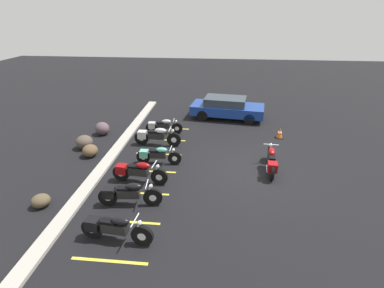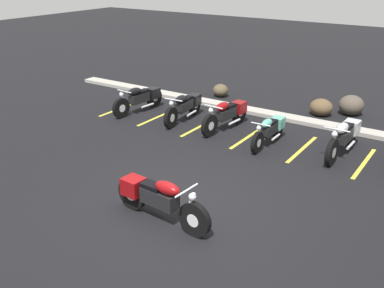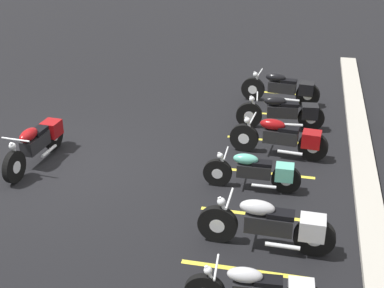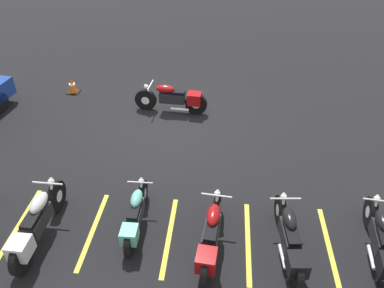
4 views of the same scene
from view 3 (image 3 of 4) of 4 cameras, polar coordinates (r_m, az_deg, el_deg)
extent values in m
plane|color=black|center=(12.01, -13.43, -2.13)|extent=(60.00, 60.00, 0.00)
cylinder|color=black|center=(11.47, -18.44, -2.33)|extent=(0.68, 0.17, 0.68)
cylinder|color=silver|center=(11.47, -18.44, -2.33)|extent=(0.27, 0.15, 0.26)
cylinder|color=black|center=(12.64, -14.55, 0.94)|extent=(0.68, 0.17, 0.68)
cylinder|color=silver|center=(12.64, -14.55, 0.94)|extent=(0.27, 0.15, 0.26)
cube|color=black|center=(12.01, -16.36, 0.14)|extent=(0.80, 0.34, 0.31)
ellipsoid|color=maroon|center=(11.75, -17.05, 0.93)|extent=(0.59, 0.31, 0.25)
cube|color=black|center=(12.06, -16.06, 1.37)|extent=(0.47, 0.28, 0.08)
cube|color=maroon|center=(12.53, -14.76, 1.61)|extent=(0.43, 0.40, 0.35)
cylinder|color=silver|center=(11.44, -18.29, -0.88)|extent=(0.27, 0.08, 0.54)
cylinder|color=silver|center=(11.37, -18.31, 0.45)|extent=(0.08, 0.64, 0.04)
sphere|color=silver|center=(11.31, -18.62, -0.21)|extent=(0.14, 0.14, 0.14)
cylinder|color=silver|center=(12.27, -15.01, -0.71)|extent=(0.57, 0.11, 0.07)
cylinder|color=black|center=(15.14, 6.52, 5.85)|extent=(0.18, 0.66, 0.65)
cylinder|color=silver|center=(15.14, 6.52, 5.85)|extent=(0.15, 0.26, 0.25)
cylinder|color=black|center=(14.94, 12.25, 5.13)|extent=(0.18, 0.66, 0.65)
cylinder|color=silver|center=(14.94, 12.25, 5.13)|extent=(0.15, 0.26, 0.25)
cube|color=black|center=(14.96, 9.59, 6.00)|extent=(0.35, 0.77, 0.29)
ellipsoid|color=black|center=(14.90, 8.92, 7.05)|extent=(0.31, 0.57, 0.24)
cube|color=black|center=(14.88, 10.29, 6.63)|extent=(0.28, 0.45, 0.08)
cube|color=black|center=(14.88, 12.13, 5.79)|extent=(0.39, 0.43, 0.33)
cylinder|color=silver|center=(15.03, 7.01, 6.71)|extent=(0.08, 0.26, 0.52)
cylinder|color=silver|center=(14.94, 7.28, 7.60)|extent=(0.61, 0.09, 0.04)
sphere|color=silver|center=(14.98, 6.78, 7.37)|extent=(0.14, 0.14, 0.14)
cylinder|color=silver|center=(14.91, 10.36, 4.66)|extent=(0.12, 0.54, 0.07)
cylinder|color=black|center=(13.39, 6.11, 3.08)|extent=(0.18, 0.66, 0.65)
cylinder|color=silver|center=(13.39, 6.11, 3.08)|extent=(0.15, 0.26, 0.25)
cylinder|color=black|center=(13.47, 12.58, 2.71)|extent=(0.18, 0.66, 0.65)
cylinder|color=silver|center=(13.47, 12.58, 2.71)|extent=(0.15, 0.26, 0.25)
cube|color=black|center=(13.36, 9.61, 3.47)|extent=(0.34, 0.77, 0.29)
ellipsoid|color=black|center=(13.25, 8.85, 4.57)|extent=(0.30, 0.57, 0.24)
cube|color=black|center=(13.29, 10.39, 4.21)|extent=(0.27, 0.45, 0.08)
cube|color=black|center=(13.40, 12.45, 3.42)|extent=(0.39, 0.42, 0.33)
cylinder|color=silver|center=(13.30, 6.67, 4.07)|extent=(0.08, 0.26, 0.52)
cylinder|color=silver|center=(13.20, 6.98, 5.08)|extent=(0.61, 0.09, 0.04)
sphere|color=silver|center=(13.23, 6.41, 4.79)|extent=(0.14, 0.14, 0.14)
cylinder|color=silver|center=(13.36, 10.58, 2.02)|extent=(0.12, 0.54, 0.07)
cylinder|color=black|center=(12.18, 5.59, 0.67)|extent=(0.18, 0.66, 0.66)
cylinder|color=silver|center=(12.18, 5.59, 0.67)|extent=(0.15, 0.26, 0.25)
cylinder|color=black|center=(12.00, 12.78, -0.30)|extent=(0.18, 0.66, 0.66)
cylinder|color=silver|center=(12.00, 12.78, -0.30)|extent=(0.15, 0.26, 0.25)
cube|color=black|center=(12.00, 9.44, 0.80)|extent=(0.35, 0.78, 0.30)
ellipsoid|color=maroon|center=(11.91, 8.59, 2.09)|extent=(0.31, 0.58, 0.24)
cube|color=black|center=(11.90, 10.31, 1.56)|extent=(0.28, 0.46, 0.08)
cube|color=maroon|center=(11.93, 12.63, 0.50)|extent=(0.39, 0.43, 0.34)
cylinder|color=silver|center=(12.05, 6.19, 1.71)|extent=(0.08, 0.26, 0.53)
cylinder|color=silver|center=(11.94, 6.53, 2.80)|extent=(0.62, 0.09, 0.04)
sphere|color=silver|center=(11.99, 5.91, 2.53)|extent=(0.14, 0.14, 0.14)
cylinder|color=silver|center=(11.98, 10.40, -0.91)|extent=(0.12, 0.55, 0.07)
cylinder|color=black|center=(10.78, 2.74, -3.06)|extent=(0.11, 0.58, 0.58)
cylinder|color=silver|center=(10.78, 2.74, -3.06)|extent=(0.11, 0.22, 0.22)
cylinder|color=black|center=(10.69, 10.01, -3.75)|extent=(0.11, 0.58, 0.58)
cylinder|color=silver|center=(10.69, 10.01, -3.75)|extent=(0.11, 0.22, 0.22)
cube|color=black|center=(10.65, 6.63, -2.82)|extent=(0.25, 0.67, 0.26)
ellipsoid|color=#59B29E|center=(10.54, 5.74, -1.60)|extent=(0.23, 0.50, 0.21)
cube|color=black|center=(10.55, 7.49, -2.05)|extent=(0.22, 0.39, 0.07)
cube|color=#59B29E|center=(10.61, 9.84, -2.99)|extent=(0.32, 0.36, 0.30)
cylinder|color=silver|center=(10.66, 3.33, -2.04)|extent=(0.06, 0.23, 0.47)
cylinder|color=silver|center=(10.54, 3.65, -0.97)|extent=(0.55, 0.04, 0.03)
sphere|color=silver|center=(10.59, 3.02, -1.26)|extent=(0.12, 0.12, 0.12)
cylinder|color=silver|center=(10.66, 7.67, -4.48)|extent=(0.07, 0.49, 0.06)
cylinder|color=black|center=(9.16, 2.75, -8.54)|extent=(0.14, 0.69, 0.69)
cylinder|color=silver|center=(9.16, 2.75, -8.54)|extent=(0.14, 0.26, 0.26)
cylinder|color=black|center=(9.07, 12.93, -9.68)|extent=(0.14, 0.69, 0.69)
cylinder|color=silver|center=(9.07, 12.93, -9.68)|extent=(0.14, 0.26, 0.26)
cube|color=black|center=(8.99, 8.20, -8.37)|extent=(0.31, 0.79, 0.31)
ellipsoid|color=#B7B7BC|center=(8.85, 6.97, -6.72)|extent=(0.28, 0.59, 0.25)
cube|color=black|center=(8.87, 9.43, -7.39)|extent=(0.26, 0.46, 0.08)
cube|color=#B7B7BC|center=(8.96, 12.71, -8.68)|extent=(0.38, 0.42, 0.35)
cylinder|color=silver|center=(8.99, 3.58, -7.22)|extent=(0.07, 0.27, 0.55)
cylinder|color=silver|center=(8.84, 4.02, -5.81)|extent=(0.64, 0.05, 0.04)
sphere|color=silver|center=(8.90, 3.15, -6.16)|extent=(0.15, 0.15, 0.15)
cylinder|color=silver|center=(9.04, 9.63, -10.68)|extent=(0.08, 0.57, 0.07)
ellipsoid|color=#B7B7BC|center=(7.65, 5.65, -13.73)|extent=(0.26, 0.51, 0.21)
cube|color=black|center=(7.69, 8.17, -14.25)|extent=(0.24, 0.41, 0.07)
cylinder|color=silver|center=(7.76, 2.17, -14.27)|extent=(0.07, 0.24, 0.48)
cylinder|color=silver|center=(7.61, 2.62, -12.98)|extent=(0.56, 0.07, 0.03)
sphere|color=silver|center=(7.66, 1.72, -13.32)|extent=(0.13, 0.13, 0.13)
cube|color=#A8A399|center=(11.02, 18.22, -5.17)|extent=(18.00, 0.50, 0.12)
cube|color=gold|center=(15.85, 9.40, 5.37)|extent=(0.10, 2.10, 0.00)
cube|color=gold|center=(14.35, 8.96, 3.14)|extent=(0.10, 2.10, 0.00)
cube|color=gold|center=(12.88, 8.43, 0.38)|extent=(0.10, 2.10, 0.00)
cube|color=gold|center=(11.45, 7.76, -3.07)|extent=(0.10, 2.10, 0.00)
cube|color=gold|center=(10.07, 6.90, -7.49)|extent=(0.10, 2.10, 0.00)
cube|color=gold|center=(8.78, 5.75, -13.25)|extent=(0.10, 2.10, 0.00)
camera|label=1|loc=(20.81, 3.31, 27.81)|focal=28.00mm
camera|label=2|loc=(12.39, -56.62, 10.87)|focal=42.00mm
camera|label=4|loc=(11.81, 38.17, 23.77)|focal=35.00mm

